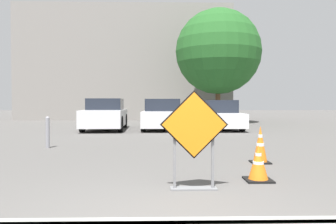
{
  "coord_description": "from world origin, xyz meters",
  "views": [
    {
      "loc": [
        -0.03,
        -3.08,
        1.26
      ],
      "look_at": [
        0.29,
        11.23,
        0.88
      ],
      "focal_mm": 35.0,
      "sensor_mm": 36.0,
      "label": 1
    }
  ],
  "objects": [
    {
      "name": "traffic_cone_second",
      "position": [
        2.07,
        3.75,
        0.38
      ],
      "size": [
        0.39,
        0.39,
        0.78
      ],
      "color": "black",
      "rests_on": "ground_plane"
    },
    {
      "name": "bollard_nearest",
      "position": [
        -3.22,
        6.2,
        0.47
      ],
      "size": [
        0.12,
        0.12,
        0.89
      ],
      "color": "gray",
      "rests_on": "ground_plane"
    },
    {
      "name": "parked_car_nearest",
      "position": [
        -2.69,
        12.66,
        0.7
      ],
      "size": [
        1.98,
        4.35,
        1.49
      ],
      "rotation": [
        0.0,
        0.0,
        3.18
      ],
      "color": "silver",
      "rests_on": "ground_plane"
    },
    {
      "name": "ground_plane",
      "position": [
        0.0,
        10.0,
        0.0
      ],
      "size": [
        96.0,
        96.0,
        0.0
      ],
      "primitive_type": "plane",
      "color": "#565451"
    },
    {
      "name": "traffic_cone_nearest",
      "position": [
        1.55,
        2.17,
        0.28
      ],
      "size": [
        0.43,
        0.43,
        0.58
      ],
      "color": "black",
      "rests_on": "ground_plane"
    },
    {
      "name": "building_facade_backdrop",
      "position": [
        -2.8,
        23.7,
        4.36
      ],
      "size": [
        16.37,
        5.0,
        8.72
      ],
      "color": "gray",
      "rests_on": "ground_plane"
    },
    {
      "name": "road_closed_sign",
      "position": [
        0.45,
        1.63,
        0.81
      ],
      "size": [
        0.99,
        0.2,
        1.45
      ],
      "color": "black",
      "rests_on": "ground_plane"
    },
    {
      "name": "parked_car_second",
      "position": [
        0.06,
        12.86,
        0.68
      ],
      "size": [
        1.95,
        4.26,
        1.47
      ],
      "rotation": [
        0.0,
        0.0,
        3.13
      ],
      "color": "silver",
      "rests_on": "ground_plane"
    },
    {
      "name": "parked_car_third",
      "position": [
        2.8,
        13.01,
        0.65
      ],
      "size": [
        1.9,
        4.57,
        1.42
      ],
      "rotation": [
        0.0,
        0.0,
        3.14
      ],
      "color": "white",
      "rests_on": "ground_plane"
    },
    {
      "name": "street_tree_behind_lot",
      "position": [
        3.62,
        17.72,
        4.55
      ],
      "size": [
        5.41,
        5.41,
        7.26
      ],
      "color": "#513823",
      "rests_on": "ground_plane"
    }
  ]
}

